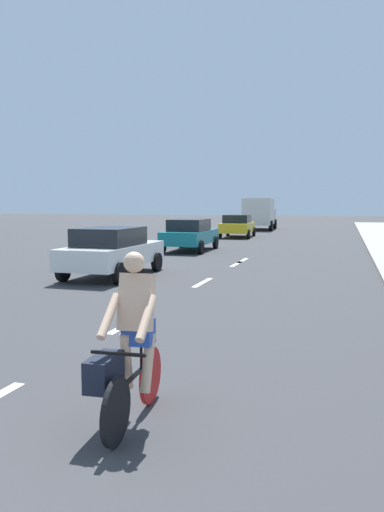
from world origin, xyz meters
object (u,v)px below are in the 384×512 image
(parked_car_white, at_px, (112,250))
(cyclist, at_px, (129,346))
(parked_car_yellow, at_px, (238,225))
(delivery_truck, at_px, (260,213))
(parked_car_teal, at_px, (190,234))

(parked_car_white, bearing_deg, cyclist, -62.66)
(parked_car_white, distance_m, parked_car_yellow, 19.61)
(cyclist, bearing_deg, parked_car_white, -66.46)
(parked_car_yellow, height_order, delivery_truck, delivery_truck)
(parked_car_teal, relative_size, delivery_truck, 0.71)
(parked_car_teal, bearing_deg, delivery_truck, 88.80)
(parked_car_white, height_order, parked_car_yellow, same)
(cyclist, xyz_separation_m, parked_car_yellow, (-5.01, 29.30, 0.01))
(delivery_truck, bearing_deg, parked_car_white, -92.03)
(parked_car_white, distance_m, parked_car_teal, 9.02)
(parked_car_yellow, relative_size, delivery_truck, 0.74)
(parked_car_white, distance_m, delivery_truck, 30.17)
(parked_car_yellow, bearing_deg, delivery_truck, 87.91)
(parked_car_white, bearing_deg, parked_car_teal, 91.48)
(cyclist, height_order, delivery_truck, delivery_truck)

